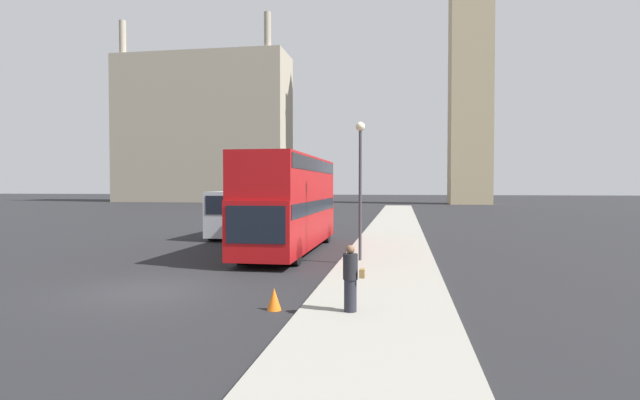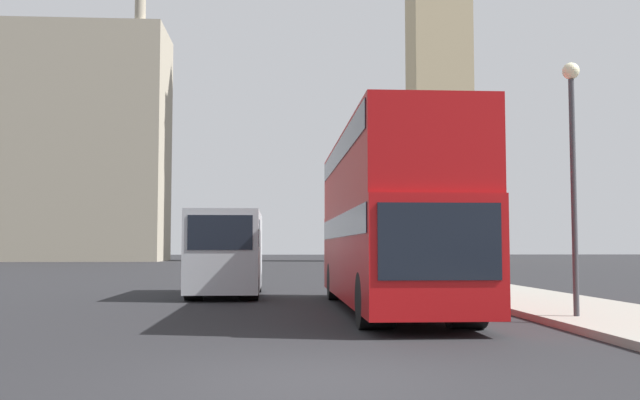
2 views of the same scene
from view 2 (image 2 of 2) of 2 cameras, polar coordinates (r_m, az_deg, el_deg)
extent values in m
plane|color=black|center=(8.88, -0.18, -14.09)|extent=(300.00, 300.00, 0.00)
cube|color=tan|center=(84.67, 9.47, 9.20)|extent=(6.54, 6.54, 41.17)
cube|color=#9E937F|center=(90.37, -22.44, 4.14)|extent=(32.29, 10.15, 27.29)
cube|color=#A80F11|center=(17.95, 5.51, -4.32)|extent=(2.46, 11.14, 2.23)
cube|color=#A80F11|center=(18.05, 5.47, 2.13)|extent=(2.46, 10.92, 1.82)
cube|color=black|center=(17.96, 5.50, -2.11)|extent=(2.50, 10.70, 0.55)
cube|color=black|center=(18.11, 5.46, 3.81)|extent=(2.50, 10.48, 0.55)
cube|color=black|center=(12.46, 9.56, -3.28)|extent=(2.17, 0.03, 1.34)
cylinder|color=black|center=(14.00, 4.46, -8.03)|extent=(0.69, 1.11, 1.11)
cylinder|color=black|center=(14.35, 11.55, -7.86)|extent=(0.69, 1.11, 1.11)
cylinder|color=black|center=(21.74, 1.57, -6.53)|extent=(0.69, 1.11, 1.11)
cylinder|color=black|center=(21.97, 6.21, -6.48)|extent=(0.69, 1.11, 1.11)
cube|color=#B2B7BC|center=(23.59, -7.47, -4.08)|extent=(2.20, 5.69, 2.52)
cube|color=black|center=(20.74, -7.99, -2.59)|extent=(1.87, 0.02, 1.01)
cube|color=black|center=(21.75, -7.79, -2.64)|extent=(2.23, 1.02, 0.81)
cylinder|color=black|center=(21.77, -10.03, -6.96)|extent=(0.55, 0.74, 0.74)
cylinder|color=black|center=(21.65, -5.65, -7.02)|extent=(0.55, 0.74, 0.74)
cylinder|color=black|center=(25.61, -9.05, -6.49)|extent=(0.55, 0.74, 0.74)
cylinder|color=black|center=(25.51, -5.34, -6.53)|extent=(0.55, 0.74, 0.74)
cylinder|color=#38383D|center=(15.99, 19.64, 0.28)|extent=(0.12, 0.12, 5.03)
sphere|color=beige|center=(16.40, 19.43, 9.71)|extent=(0.36, 0.36, 0.36)
camera|label=1|loc=(9.35, 116.65, 10.91)|focal=28.00mm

